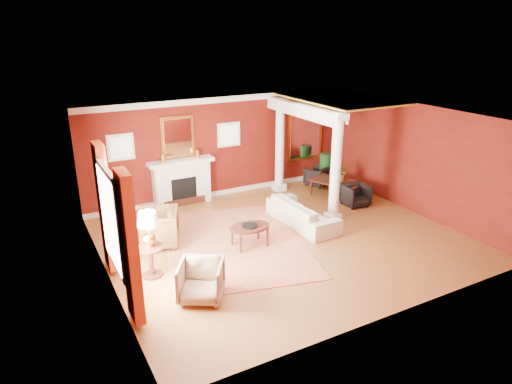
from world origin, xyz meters
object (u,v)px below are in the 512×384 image
armchair_leopard (157,226)px  side_table (149,234)px  coffee_table (250,228)px  sofa (303,209)px  dining_table (337,184)px  armchair_stripe (201,279)px

armchair_leopard → side_table: size_ratio=0.68×
coffee_table → side_table: bearing=-174.1°
sofa → armchair_leopard: (-3.58, 0.61, 0.05)m
armchair_leopard → dining_table: (5.56, 0.57, -0.07)m
coffee_table → armchair_leopard: bearing=150.1°
sofa → armchair_stripe: sofa is taller
coffee_table → dining_table: (3.73, 1.63, -0.04)m
armchair_stripe → dining_table: (5.50, 3.10, -0.00)m
armchair_stripe → sofa: bearing=60.5°
coffee_table → dining_table: dining_table is taller
sofa → coffee_table: (-1.74, -0.45, 0.02)m
armchair_leopard → sofa: bearing=101.6°
side_table → armchair_leopard: bearing=68.2°
sofa → armchair_stripe: size_ratio=2.67×
sofa → side_table: bearing=97.5°
armchair_leopard → coffee_table: size_ratio=0.97×
sofa → side_table: side_table is taller
armchair_stripe → dining_table: bearing=61.2°
sofa → dining_table: 2.31m
sofa → armchair_leopard: bearing=78.3°
sofa → coffee_table: bearing=102.3°
armchair_leopard → armchair_stripe: size_ratio=1.17×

